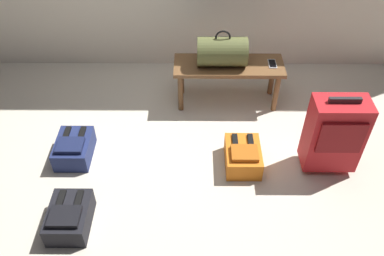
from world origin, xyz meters
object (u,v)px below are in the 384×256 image
bench (228,70)px  cell_phone (272,64)px  duffel_bag_olive (222,51)px  backpack_dark (69,217)px  backpack_navy (74,148)px  backpack_orange (243,156)px  suitcase_upright_red (334,134)px

bench → cell_phone: cell_phone is taller
duffel_bag_olive → backpack_dark: 1.87m
backpack_navy → backpack_orange: same height
bench → backpack_navy: 1.53m
suitcase_upright_red → backpack_navy: 2.08m
cell_phone → backpack_orange: (-0.31, -0.84, -0.34)m
duffel_bag_olive → backpack_dark: duffel_bag_olive is taller
backpack_navy → bench: bearing=30.0°
bench → duffel_bag_olive: 0.21m
bench → backpack_orange: bench is taller
suitcase_upright_red → backpack_dark: size_ratio=1.85×
cell_phone → suitcase_upright_red: size_ratio=0.20×
bench → backpack_dark: 1.88m
bench → backpack_orange: size_ratio=2.63×
suitcase_upright_red → backpack_navy: (-2.06, 0.10, -0.27)m
backpack_orange → suitcase_upright_red: bearing=-1.4°
suitcase_upright_red → backpack_navy: bearing=177.3°
cell_phone → duffel_bag_olive: bearing=-179.9°
cell_phone → suitcase_upright_red: 0.93m
suitcase_upright_red → duffel_bag_olive: bearing=134.0°
backpack_orange → duffel_bag_olive: bearing=100.3°
bench → cell_phone: size_ratio=6.94×
backpack_navy → backpack_orange: size_ratio=1.00×
bench → cell_phone: 0.40m
suitcase_upright_red → backpack_orange: suitcase_upright_red is taller
cell_phone → backpack_dark: cell_phone is taller
bench → backpack_navy: (-1.31, -0.75, -0.26)m
cell_phone → backpack_dark: bearing=-137.8°
bench → suitcase_upright_red: 1.14m
duffel_bag_olive → cell_phone: 0.48m
duffel_bag_olive → backpack_navy: bearing=-148.6°
backpack_orange → backpack_dark: bearing=-154.8°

